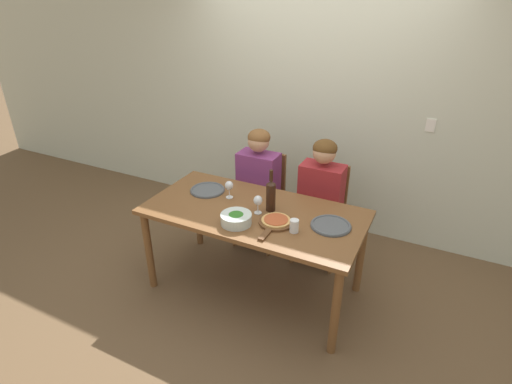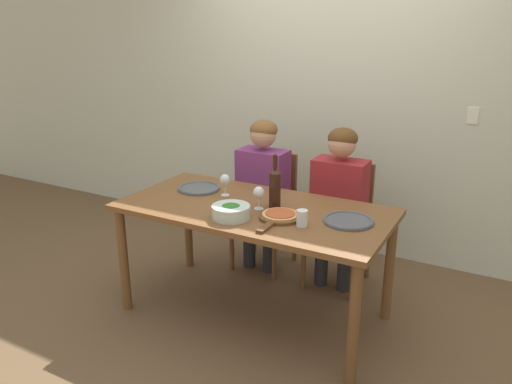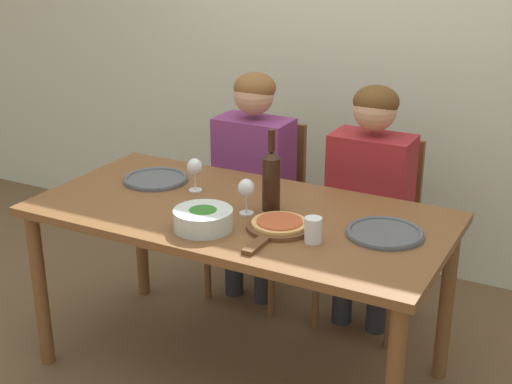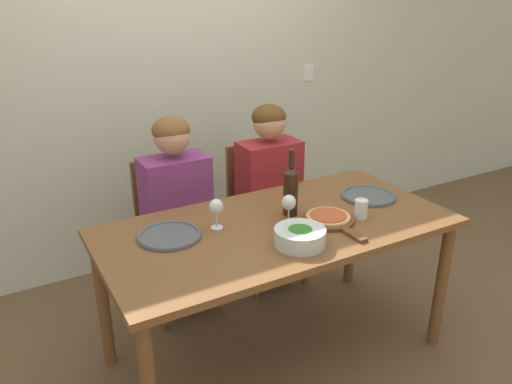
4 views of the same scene
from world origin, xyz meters
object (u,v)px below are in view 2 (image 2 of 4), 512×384
Objects in this scene: broccoli_bowl at (231,211)px; pizza_on_board at (279,216)px; chair_left at (268,206)px; water_tumbler at (302,218)px; person_woman at (262,182)px; dinner_plate_left at (199,188)px; wine_glass_right at (259,194)px; person_man at (339,195)px; wine_bottle at (275,187)px; wine_glass_left at (225,181)px; chair_right at (342,220)px; dinner_plate_right at (348,221)px.

pizza_on_board is (0.26, 0.13, -0.03)m from broccoli_bowl.
water_tumbler is at bearing -52.95° from chair_left.
person_woman is 4.03× the size of dinner_plate_left.
chair_left is at bearing 112.94° from wine_glass_right.
person_woman and person_man have the same top height.
wine_bottle is at bearing 64.16° from broccoli_bowl.
wine_glass_right is at bearing 160.43° from water_tumbler.
dinner_plate_left is 0.25m from wine_glass_left.
wine_glass_left reaches higher than chair_right.
chair_right reaches higher than water_tumbler.
water_tumbler is at bearing -13.89° from pizza_on_board.
pizza_on_board reaches higher than dinner_plate_left.
chair_left reaches higher than broccoli_bowl.
wine_glass_right is (-0.30, -0.66, 0.16)m from person_man.
wine_glass_right is (0.56, -0.15, 0.10)m from dinner_plate_left.
person_woman is at bearing 146.25° from dinner_plate_right.
wine_glass_right reaches higher than dinner_plate_left.
chair_left is 0.90m from wine_bottle.
wine_glass_right is (-0.30, -0.77, 0.39)m from chair_right.
person_man is 5.17× the size of broccoli_bowl.
chair_left reaches higher than pizza_on_board.
broccoli_bowl is 0.23m from wine_glass_right.
wine_glass_right is at bearing -127.68° from wine_bottle.
broccoli_bowl is 0.60m from dinner_plate_left.
wine_bottle is 0.24m from pizza_on_board.
water_tumbler reaches higher than pizza_on_board.
wine_glass_right reaches higher than chair_left.
dinner_plate_right is at bearing 21.05° from pizza_on_board.
person_woman is at bearing -90.00° from chair_left.
wine_glass_right is at bearing -173.72° from dinner_plate_right.
chair_right is 0.84m from wine_bottle.
water_tumbler is (0.43, 0.09, 0.01)m from broccoli_bowl.
person_man is at bearing 65.81° from wine_glass_right.
wine_glass_right reaches higher than chair_right.
pizza_on_board is at bearing -98.40° from person_man.
chair_right is 0.68m from person_woman.
chair_left is 1.18m from dinner_plate_right.
person_man is 0.64m from wine_bottle.
water_tumbler is (0.05, -0.79, 0.10)m from person_man.
wine_glass_left reaches higher than broccoli_bowl.
dinner_plate_left is (-0.86, -0.62, 0.30)m from chair_right.
chair_left is 9.40× the size of water_tumbler.
wine_glass_left is 1.55× the size of water_tumbler.
person_man is 1.00m from dinner_plate_left.
person_man reaches higher than wine_bottle.
dinner_plate_left is (-0.48, 0.36, -0.03)m from broccoli_bowl.
dinner_plate_right is (0.64, 0.27, -0.03)m from broccoli_bowl.
chair_left is 1.07m from broccoli_bowl.
wine_glass_left reaches higher than pizza_on_board.
broccoli_bowl reaches higher than dinner_plate_left.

